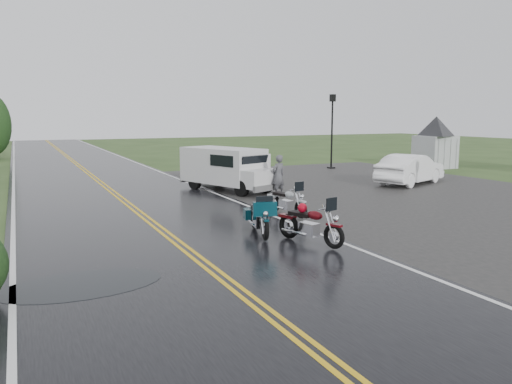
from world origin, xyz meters
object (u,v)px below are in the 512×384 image
Objects in this scene: motorcycle_teal at (265,221)px; motorcycle_silver at (301,202)px; visitor_center at (436,129)px; van_white at (242,174)px; motorcycle_red at (334,226)px; person_at_van at (278,176)px; lamp_post_far_right at (332,131)px; sedan_white at (410,170)px.

motorcycle_silver is (2.26, 2.00, -0.01)m from motorcycle_teal.
van_white is (-15.51, -5.16, -1.45)m from visitor_center.
motorcycle_red is 1.06× the size of motorcycle_teal.
motorcycle_teal is at bearing 44.65° from person_at_van.
visitor_center is 3.31× the size of van_white.
visitor_center is at bearing 48.29° from motorcycle_teal.
person_at_van is 11.41m from lamp_post_far_right.
sedan_white reaches higher than motorcycle_silver.
motorcycle_red is 1.84m from motorcycle_teal.
lamp_post_far_right is at bearing 65.07° from motorcycle_teal.
person_at_van is 7.37m from sedan_white.
person_at_van is at bearing 72.75° from sedan_white.
van_white is (2.39, 6.86, 0.37)m from motorcycle_teal.
visitor_center reaches higher than motorcycle_teal.
motorcycle_silver is at bearing -147.38° from visitor_center.
lamp_post_far_right is (9.51, 12.35, 1.72)m from motorcycle_silver.
motorcycle_teal is 0.43× the size of lamp_post_far_right.
person_at_van is (-14.13, -5.68, -1.57)m from visitor_center.
lamp_post_far_right is at bearing -149.48° from person_at_van.
van_white is 12.08m from lamp_post_far_right.
van_white reaches higher than person_at_van.
van_white is 1.06× the size of lamp_post_far_right.
person_at_van is at bearing -134.92° from lamp_post_far_right.
motorcycle_silver is 4.87m from van_white.
visitor_center is 16.41m from van_white.
lamp_post_far_right is (9.37, 7.49, 1.33)m from van_white.
motorcycle_red is at bearing -117.46° from motorcycle_silver.
visitor_center is at bearing 22.16° from motorcycle_red.
motorcycle_red reaches higher than motorcycle_teal.
motorcycle_silver is at bearing 97.52° from sedan_white.
visitor_center is 3.71× the size of sedan_white.
visitor_center reaches higher than motorcycle_red.
person_at_van is 0.39× the size of sedan_white.
motorcycle_teal is 13.05m from sedan_white.
lamp_post_far_right reaches higher than van_white.
visitor_center is at bearing -73.37° from sedan_white.
motorcycle_silver is 1.16× the size of person_at_van.
van_white reaches higher than motorcycle_silver.
motorcycle_silver is at bearing 55.27° from motorcycle_red.
motorcycle_silver is 15.68m from lamp_post_far_right.
van_white is (1.27, 8.32, 0.34)m from motorcycle_red.
van_white is at bearing -141.36° from lamp_post_far_right.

